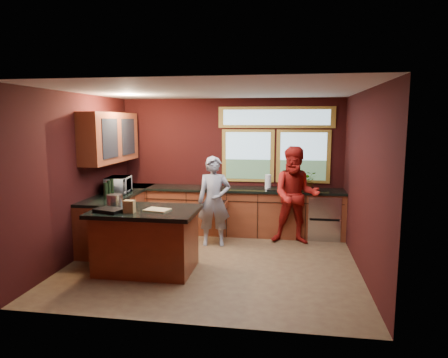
% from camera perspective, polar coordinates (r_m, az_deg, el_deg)
% --- Properties ---
extents(floor, '(4.50, 4.50, 0.00)m').
position_cam_1_polar(floor, '(6.55, -1.49, -11.78)').
color(floor, brown).
rests_on(floor, ground).
extents(room_shell, '(4.52, 4.02, 2.71)m').
position_cam_1_polar(room_shell, '(6.62, -6.15, 4.35)').
color(room_shell, black).
rests_on(room_shell, ground).
extents(back_counter, '(4.50, 0.64, 0.93)m').
position_cam_1_polar(back_counter, '(8.00, 2.10, -4.59)').
color(back_counter, '#5F2A16').
rests_on(back_counter, floor).
extents(left_counter, '(0.64, 2.30, 0.93)m').
position_cam_1_polar(left_counter, '(7.76, -14.71, -5.26)').
color(left_counter, '#5F2A16').
rests_on(left_counter, floor).
extents(island, '(1.55, 1.05, 0.95)m').
position_cam_1_polar(island, '(6.19, -11.02, -8.49)').
color(island, '#5F2A16').
rests_on(island, floor).
extents(person_grey, '(0.65, 0.48, 1.63)m').
position_cam_1_polar(person_grey, '(7.21, -1.43, -3.20)').
color(person_grey, slate).
rests_on(person_grey, floor).
extents(person_red, '(0.88, 0.69, 1.79)m').
position_cam_1_polar(person_red, '(7.43, 10.19, -2.32)').
color(person_red, maroon).
rests_on(person_red, floor).
extents(microwave, '(0.44, 0.59, 0.30)m').
position_cam_1_polar(microwave, '(7.58, -14.86, -0.84)').
color(microwave, '#999999').
rests_on(microwave, left_counter).
extents(potted_plant, '(0.32, 0.27, 0.35)m').
position_cam_1_polar(potted_plant, '(7.90, 11.94, -0.21)').
color(potted_plant, '#999999').
rests_on(potted_plant, back_counter).
extents(paper_towel, '(0.12, 0.12, 0.28)m').
position_cam_1_polar(paper_towel, '(7.85, 6.31, -0.39)').
color(paper_towel, silver).
rests_on(paper_towel, back_counter).
extents(cutting_board, '(0.39, 0.32, 0.02)m').
position_cam_1_polar(cutting_board, '(5.96, -9.50, -4.36)').
color(cutting_board, '#A58654').
rests_on(cutting_board, island).
extents(stock_pot, '(0.24, 0.24, 0.18)m').
position_cam_1_polar(stock_pot, '(6.39, -15.35, -2.95)').
color(stock_pot, '#B5B6BA').
rests_on(stock_pot, island).
extents(paper_bag, '(0.15, 0.12, 0.18)m').
position_cam_1_polar(paper_bag, '(5.88, -13.38, -3.85)').
color(paper_bag, brown).
rests_on(paper_bag, island).
extents(black_tray, '(0.46, 0.38, 0.05)m').
position_cam_1_polar(black_tray, '(6.01, -16.02, -4.31)').
color(black_tray, black).
rests_on(black_tray, island).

